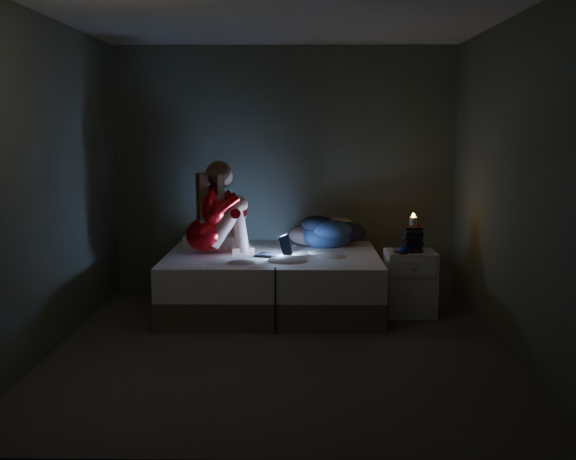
{
  "coord_description": "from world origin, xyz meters",
  "views": [
    {
      "loc": [
        0.14,
        -5.24,
        1.74
      ],
      "look_at": [
        0.05,
        1.0,
        0.8
      ],
      "focal_mm": 41.99,
      "sensor_mm": 36.0,
      "label": 1
    }
  ],
  "objects_px": {
    "woman": "(205,208)",
    "phone": "(401,253)",
    "laptop": "(273,245)",
    "nightstand": "(410,283)",
    "bed": "(273,282)",
    "candle": "(413,222)"
  },
  "relations": [
    {
      "from": "laptop",
      "to": "phone",
      "type": "height_order",
      "value": "laptop"
    },
    {
      "from": "woman",
      "to": "phone",
      "type": "relative_size",
      "value": 6.38
    },
    {
      "from": "nightstand",
      "to": "bed",
      "type": "bearing_deg",
      "value": 173.28
    },
    {
      "from": "phone",
      "to": "nightstand",
      "type": "bearing_deg",
      "value": 26.29
    },
    {
      "from": "woman",
      "to": "phone",
      "type": "height_order",
      "value": "woman"
    },
    {
      "from": "woman",
      "to": "laptop",
      "type": "relative_size",
      "value": 2.92
    },
    {
      "from": "woman",
      "to": "bed",
      "type": "bearing_deg",
      "value": -12.81
    },
    {
      "from": "laptop",
      "to": "nightstand",
      "type": "height_order",
      "value": "laptop"
    },
    {
      "from": "bed",
      "to": "nightstand",
      "type": "distance_m",
      "value": 1.31
    },
    {
      "from": "nightstand",
      "to": "laptop",
      "type": "bearing_deg",
      "value": 179.29
    },
    {
      "from": "laptop",
      "to": "phone",
      "type": "distance_m",
      "value": 1.19
    },
    {
      "from": "laptop",
      "to": "nightstand",
      "type": "bearing_deg",
      "value": 20.15
    },
    {
      "from": "bed",
      "to": "woman",
      "type": "distance_m",
      "value": 0.97
    },
    {
      "from": "woman",
      "to": "nightstand",
      "type": "distance_m",
      "value": 2.06
    },
    {
      "from": "laptop",
      "to": "candle",
      "type": "distance_m",
      "value": 1.33
    },
    {
      "from": "nightstand",
      "to": "woman",
      "type": "bearing_deg",
      "value": 176.57
    },
    {
      "from": "woman",
      "to": "nightstand",
      "type": "height_order",
      "value": "woman"
    },
    {
      "from": "laptop",
      "to": "candle",
      "type": "height_order",
      "value": "candle"
    },
    {
      "from": "laptop",
      "to": "candle",
      "type": "relative_size",
      "value": 3.82
    },
    {
      "from": "bed",
      "to": "nightstand",
      "type": "height_order",
      "value": "nightstand"
    },
    {
      "from": "laptop",
      "to": "phone",
      "type": "relative_size",
      "value": 2.18
    },
    {
      "from": "woman",
      "to": "phone",
      "type": "bearing_deg",
      "value": -22.9
    }
  ]
}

